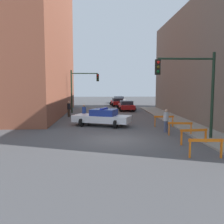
# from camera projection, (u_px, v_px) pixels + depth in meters

# --- Properties ---
(ground_plane) EXTENTS (120.00, 120.00, 0.00)m
(ground_plane) POSITION_uv_depth(u_px,v_px,m) (115.00, 140.00, 15.32)
(ground_plane) COLOR #4C4C4F
(sidewalk_right) EXTENTS (2.40, 44.00, 0.12)m
(sidewalk_right) POSITION_uv_depth(u_px,v_px,m) (214.00, 138.00, 15.61)
(sidewalk_right) COLOR gray
(sidewalk_right) RESTS_ON ground_plane
(building_corner_left) EXTENTS (14.00, 20.00, 17.58)m
(building_corner_left) POSITION_uv_depth(u_px,v_px,m) (0.00, 36.00, 27.72)
(building_corner_left) COLOR brown
(building_corner_left) RESTS_ON ground_plane
(traffic_light_near) EXTENTS (3.64, 0.35, 5.20)m
(traffic_light_near) POSITION_uv_depth(u_px,v_px,m) (194.00, 82.00, 15.01)
(traffic_light_near) COLOR black
(traffic_light_near) RESTS_ON sidewalk_right
(traffic_light_far) EXTENTS (3.44, 0.35, 5.20)m
(traffic_light_far) POSITION_uv_depth(u_px,v_px,m) (80.00, 85.00, 30.36)
(traffic_light_far) COLOR black
(traffic_light_far) RESTS_ON ground_plane
(police_car) EXTENTS (5.05, 3.41, 1.52)m
(police_car) POSITION_uv_depth(u_px,v_px,m) (102.00, 117.00, 20.61)
(police_car) COLOR white
(police_car) RESTS_ON ground_plane
(parked_car_near) EXTENTS (2.33, 4.34, 1.31)m
(parked_car_near) POSITION_uv_depth(u_px,v_px,m) (126.00, 106.00, 33.21)
(parked_car_near) COLOR maroon
(parked_car_near) RESTS_ON ground_plane
(parked_car_mid) EXTENTS (2.47, 4.41, 1.31)m
(parked_car_mid) POSITION_uv_depth(u_px,v_px,m) (117.00, 102.00, 40.75)
(parked_car_mid) COLOR maroon
(parked_car_mid) RESTS_ON ground_plane
(parked_car_far) EXTENTS (2.47, 4.42, 1.31)m
(parked_car_far) POSITION_uv_depth(u_px,v_px,m) (119.00, 100.00, 47.25)
(parked_car_far) COLOR silver
(parked_car_far) RESTS_ON ground_plane
(pedestrian_crossing) EXTENTS (0.51, 0.51, 1.66)m
(pedestrian_crossing) POSITION_uv_depth(u_px,v_px,m) (84.00, 114.00, 22.11)
(pedestrian_crossing) COLOR #474C66
(pedestrian_crossing) RESTS_ON ground_plane
(pedestrian_corner) EXTENTS (0.49, 0.49, 1.66)m
(pedestrian_corner) POSITION_uv_depth(u_px,v_px,m) (69.00, 109.00, 26.57)
(pedestrian_corner) COLOR #382D23
(pedestrian_corner) RESTS_ON ground_plane
(pedestrian_sidewalk) EXTENTS (0.41, 0.41, 1.66)m
(pedestrian_sidewalk) POSITION_uv_depth(u_px,v_px,m) (166.00, 120.00, 17.79)
(pedestrian_sidewalk) COLOR #474C66
(pedestrian_sidewalk) RESTS_ON ground_plane
(barrier_front) EXTENTS (1.60, 0.26, 0.90)m
(barrier_front) POSITION_uv_depth(u_px,v_px,m) (206.00, 145.00, 11.46)
(barrier_front) COLOR orange
(barrier_front) RESTS_ON ground_plane
(barrier_mid) EXTENTS (1.60, 0.29, 0.90)m
(barrier_mid) POSITION_uv_depth(u_px,v_px,m) (194.00, 134.00, 14.03)
(barrier_mid) COLOR orange
(barrier_mid) RESTS_ON ground_plane
(barrier_back) EXTENTS (1.59, 0.36, 0.90)m
(barrier_back) POSITION_uv_depth(u_px,v_px,m) (180.00, 126.00, 16.64)
(barrier_back) COLOR orange
(barrier_back) RESTS_ON ground_plane
(barrier_corner) EXTENTS (1.60, 0.22, 0.90)m
(barrier_corner) POSITION_uv_depth(u_px,v_px,m) (164.00, 119.00, 20.17)
(barrier_corner) COLOR orange
(barrier_corner) RESTS_ON ground_plane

